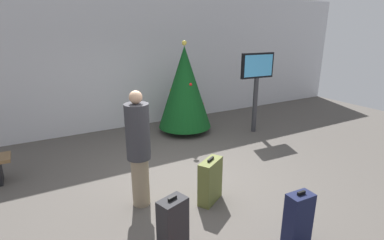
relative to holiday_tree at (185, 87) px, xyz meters
The scene contains 8 objects.
ground_plane 2.90m from the holiday_tree, 119.20° to the right, with size 16.00×16.00×0.00m, color #514C47.
back_wall 1.90m from the holiday_tree, 135.87° to the left, with size 16.00×0.20×3.57m, color silver.
holiday_tree is the anchor object (origin of this frame).
flight_info_kiosk 1.84m from the holiday_tree, 28.45° to the right, with size 0.94×0.14×2.04m.
traveller_0 3.42m from the holiday_tree, 129.34° to the right, with size 0.45×0.45×1.79m.
suitcase_0 3.42m from the holiday_tree, 111.19° to the right, with size 0.51×0.41×0.73m.
suitcase_2 4.56m from the holiday_tree, 99.74° to the right, with size 0.33×0.21×0.73m.
suitcase_3 4.49m from the holiday_tree, 119.79° to the right, with size 0.38×0.30×0.77m.
Camera 1 is at (-2.13, -4.16, 2.59)m, focal length 27.40 mm.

